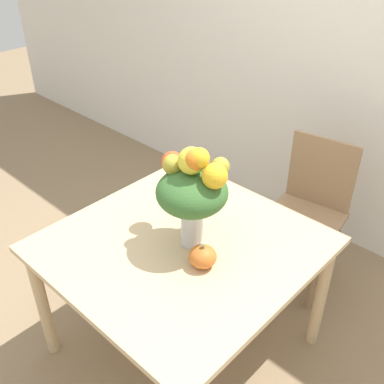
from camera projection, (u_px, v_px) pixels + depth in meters
ground_plane at (184, 344)px, 2.47m from camera, size 12.00×12.00×0.00m
wall_back at (357, 42)px, 2.62m from camera, size 8.00×0.06×2.70m
dining_table at (183, 257)px, 2.12m from camera, size 1.11×1.13×0.73m
flower_vase at (192, 190)px, 1.91m from camera, size 0.38×0.38×0.50m
pumpkin at (203, 256)px, 1.91m from camera, size 0.12×0.12×0.11m
dining_chair_near_window at (308, 212)px, 2.68m from camera, size 0.48×0.48×0.92m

